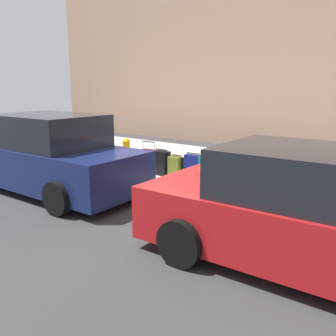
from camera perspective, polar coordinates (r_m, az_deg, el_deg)
The scene contains 16 objects.
ground_plane at distance 7.98m, azimuth -1.32°, elevation -3.74°, with size 40.00×40.00×0.00m, color #333335.
sidewalk_curb at distance 9.96m, azimuth 7.87°, elevation -0.09°, with size 18.00×5.00×0.14m, color #ADA89E.
suitcase_olive_0 at distance 7.13m, azimuth 23.47°, elevation -2.68°, with size 0.44×0.24×0.99m.
suitcase_black_1 at distance 7.23m, azimuth 19.94°, elevation -2.70°, with size 0.35×0.22×0.92m.
suitcase_maroon_2 at distance 7.44m, azimuth 16.60°, elevation -1.85°, with size 0.51×0.25×0.91m.
suitcase_red_3 at distance 7.65m, azimuth 13.03°, elevation -0.90°, with size 0.44×0.25×0.97m.
suitcase_silver_4 at distance 7.82m, azimuth 9.55°, elevation -0.82°, with size 0.44×0.21×0.91m.
suitcase_teal_5 at distance 8.04m, azimuth 6.44°, elevation -0.41°, with size 0.43×0.25×0.67m.
suitcase_navy_6 at distance 8.36m, azimuth 4.04°, elevation 0.11°, with size 0.41×0.22×0.65m.
suitcase_olive_7 at distance 8.56m, azimuth 1.34°, elevation 0.14°, with size 0.37×0.28×0.57m.
suitcase_black_8 at distance 8.80m, azimuth -1.05°, elevation 0.81°, with size 0.42×0.24×0.66m.
suitcase_maroon_9 at distance 9.18m, azimuth -3.09°, elevation 1.19°, with size 0.45×0.27×0.80m.
fire_hydrant at distance 9.68m, azimuth -6.69°, elevation 2.54°, with size 0.39×0.21×0.80m.
bollard_post at distance 9.90m, azimuth -9.23°, elevation 2.97°, with size 0.15×0.15×0.94m, color brown.
parked_car_red_0 at distance 4.82m, azimuth 22.17°, elevation -6.87°, with size 4.49×2.20×1.56m.
parked_car_navy_1 at distance 8.23m, azimuth -18.42°, elevation 1.81°, with size 4.58×2.17×1.71m.
Camera 1 is at (-4.88, 5.89, 2.28)m, focal length 37.88 mm.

